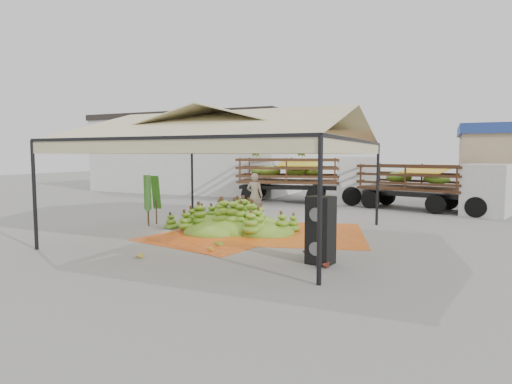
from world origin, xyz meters
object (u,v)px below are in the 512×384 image
at_px(vendor, 255,196).
at_px(truck_left, 311,174).
at_px(banana_heap, 234,215).
at_px(speaker_stack, 321,230).
at_px(truck_right, 437,182).

xyz_separation_m(vendor, truck_left, (0.43, 6.65, 0.60)).
xyz_separation_m(banana_heap, speaker_stack, (4.00, -3.33, 0.28)).
bearing_deg(speaker_stack, truck_right, 90.26).
relative_size(speaker_stack, truck_left, 0.21).
bearing_deg(vendor, truck_right, -147.81).
bearing_deg(speaker_stack, vendor, 138.09).
bearing_deg(truck_left, speaker_stack, -85.61).
bearing_deg(banana_heap, truck_right, 51.91).
height_order(banana_heap, vendor, vendor).
bearing_deg(speaker_stack, truck_left, 119.40).
bearing_deg(truck_right, vendor, -125.11).
distance_m(banana_heap, truck_left, 9.41).
xyz_separation_m(speaker_stack, vendor, (-4.40, 6.04, 0.12)).
relative_size(vendor, truck_right, 0.28).
height_order(truck_left, truck_right, truck_left).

